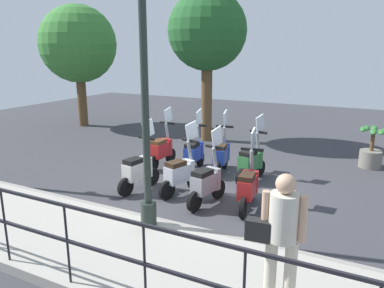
# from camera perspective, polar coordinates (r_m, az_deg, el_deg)

# --- Properties ---
(ground_plane) EXTENTS (28.00, 28.00, 0.00)m
(ground_plane) POSITION_cam_1_polar(r_m,az_deg,el_deg) (8.48, 2.42, -6.58)
(ground_plane) COLOR #38383D
(promenade_walkway) EXTENTS (2.20, 20.00, 0.15)m
(promenade_walkway) POSITION_cam_1_polar(r_m,az_deg,el_deg) (5.98, -10.66, -15.45)
(promenade_walkway) COLOR #A39E93
(promenade_walkway) RESTS_ON ground_plane
(fence_railing) EXTENTS (0.04, 16.03, 1.07)m
(fence_railing) POSITION_cam_1_polar(r_m,az_deg,el_deg) (4.93, -18.65, -12.14)
(fence_railing) COLOR black
(fence_railing) RESTS_ON promenade_walkway
(lamp_post_near) EXTENTS (0.26, 0.90, 4.67)m
(lamp_post_near) POSITION_cam_1_polar(r_m,az_deg,el_deg) (5.87, -7.15, 6.49)
(lamp_post_near) COLOR #232D28
(lamp_post_near) RESTS_ON promenade_walkway
(pedestrian_with_bag) EXTENTS (0.35, 0.64, 1.59)m
(pedestrian_with_bag) POSITION_cam_1_polar(r_m,az_deg,el_deg) (4.33, 13.38, -12.76)
(pedestrian_with_bag) COLOR beige
(pedestrian_with_bag) RESTS_ON promenade_walkway
(tree_large) EXTENTS (2.95, 2.95, 4.68)m
(tree_large) POSITION_cam_1_polar(r_m,az_deg,el_deg) (15.53, -16.97, 14.30)
(tree_large) COLOR brown
(tree_large) RESTS_ON ground_plane
(tree_distant) EXTENTS (2.53, 2.53, 4.85)m
(tree_distant) POSITION_cam_1_polar(r_m,az_deg,el_deg) (12.41, 2.34, 16.67)
(tree_distant) COLOR brown
(tree_distant) RESTS_ON ground_plane
(potted_palm) EXTENTS (1.06, 0.66, 1.05)m
(potted_palm) POSITION_cam_1_polar(r_m,az_deg,el_deg) (10.79, 25.65, -0.94)
(potted_palm) COLOR slate
(potted_palm) RESTS_ON ground_plane
(scooter_near_0) EXTENTS (1.23, 0.44, 1.54)m
(scooter_near_0) POSITION_cam_1_polar(r_m,az_deg,el_deg) (7.27, 8.54, -6.29)
(scooter_near_0) COLOR black
(scooter_near_0) RESTS_ON ground_plane
(scooter_near_1) EXTENTS (1.22, 0.48, 1.54)m
(scooter_near_1) POSITION_cam_1_polar(r_m,az_deg,el_deg) (7.40, 2.27, -5.78)
(scooter_near_1) COLOR black
(scooter_near_1) RESTS_ON ground_plane
(scooter_near_2) EXTENTS (1.20, 0.54, 1.54)m
(scooter_near_2) POSITION_cam_1_polar(r_m,az_deg,el_deg) (7.93, -1.72, -4.37)
(scooter_near_2) COLOR black
(scooter_near_2) RESTS_ON ground_plane
(scooter_near_3) EXTENTS (1.23, 0.47, 1.54)m
(scooter_near_3) POSITION_cam_1_polar(r_m,az_deg,el_deg) (8.20, -8.13, -3.87)
(scooter_near_3) COLOR black
(scooter_near_3) RESTS_ON ground_plane
(scooter_far_0) EXTENTS (1.22, 0.50, 1.54)m
(scooter_far_0) POSITION_cam_1_polar(r_m,az_deg,el_deg) (8.83, 9.01, -2.59)
(scooter_far_0) COLOR black
(scooter_far_0) RESTS_ON ground_plane
(scooter_far_1) EXTENTS (1.23, 0.47, 1.54)m
(scooter_far_1) POSITION_cam_1_polar(r_m,az_deg,el_deg) (9.31, 4.54, -1.57)
(scooter_far_1) COLOR black
(scooter_far_1) RESTS_ON ground_plane
(scooter_far_2) EXTENTS (1.23, 0.44, 1.54)m
(scooter_far_2) POSITION_cam_1_polar(r_m,az_deg,el_deg) (9.44, 0.33, -1.28)
(scooter_far_2) COLOR black
(scooter_far_2) RESTS_ON ground_plane
(scooter_far_3) EXTENTS (1.23, 0.44, 1.54)m
(scooter_far_3) POSITION_cam_1_polar(r_m,az_deg,el_deg) (9.77, -4.62, -0.79)
(scooter_far_3) COLOR black
(scooter_far_3) RESTS_ON ground_plane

